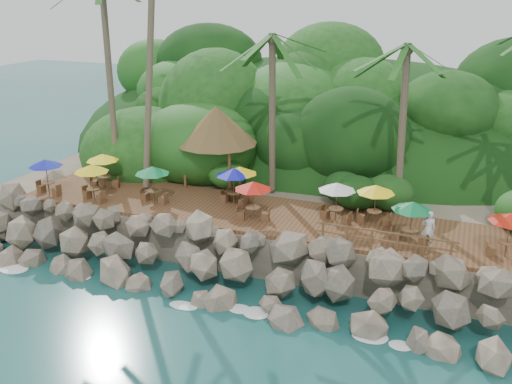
% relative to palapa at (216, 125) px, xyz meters
% --- Properties ---
extents(ground, '(140.00, 140.00, 0.00)m').
position_rel_palapa_xyz_m(ground, '(3.80, -9.52, -5.79)').
color(ground, '#19514F').
rests_on(ground, ground).
extents(land_base, '(32.00, 25.20, 2.10)m').
position_rel_palapa_xyz_m(land_base, '(3.80, 6.48, -4.74)').
color(land_base, gray).
rests_on(land_base, ground).
extents(jungle_hill, '(44.80, 28.00, 15.40)m').
position_rel_palapa_xyz_m(jungle_hill, '(3.80, 13.98, -5.79)').
color(jungle_hill, '#143811').
rests_on(jungle_hill, ground).
extents(seawall, '(29.00, 4.00, 2.30)m').
position_rel_palapa_xyz_m(seawall, '(3.80, -7.52, -4.64)').
color(seawall, gray).
rests_on(seawall, ground).
extents(terrace, '(26.00, 5.00, 0.20)m').
position_rel_palapa_xyz_m(terrace, '(3.80, -3.52, -3.59)').
color(terrace, brown).
rests_on(terrace, land_base).
extents(jungle_foliage, '(44.00, 16.00, 12.00)m').
position_rel_palapa_xyz_m(jungle_foliage, '(3.80, 5.48, -5.79)').
color(jungle_foliage, '#143811').
rests_on(jungle_foliage, ground).
extents(foam_line, '(25.20, 0.80, 0.06)m').
position_rel_palapa_xyz_m(foam_line, '(3.80, -9.22, -5.76)').
color(foam_line, white).
rests_on(foam_line, ground).
extents(palms, '(29.94, 7.31, 14.23)m').
position_rel_palapa_xyz_m(palms, '(6.38, -0.85, 6.55)').
color(palms, brown).
rests_on(palms, ground).
extents(palapa, '(4.72, 4.72, 4.60)m').
position_rel_palapa_xyz_m(palapa, '(0.00, 0.00, 0.00)').
color(palapa, brown).
rests_on(palapa, ground).
extents(dining_clusters, '(25.45, 4.48, 2.01)m').
position_rel_palapa_xyz_m(dining_clusters, '(3.00, -3.84, -1.82)').
color(dining_clusters, brown).
rests_on(dining_clusters, terrace).
extents(railing, '(6.10, 0.10, 1.00)m').
position_rel_palapa_xyz_m(railing, '(10.67, -5.87, -2.88)').
color(railing, brown).
rests_on(railing, terrace).
extents(waiter, '(0.67, 0.48, 1.70)m').
position_rel_palapa_xyz_m(waiter, '(12.36, -4.60, -2.64)').
color(waiter, silver).
rests_on(waiter, terrace).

